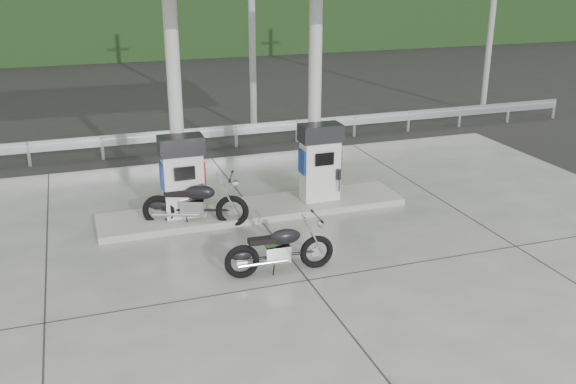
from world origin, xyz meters
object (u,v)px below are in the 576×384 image
object	(u,v)px
gas_pump_left	(183,176)
motorcycle_left	(195,204)
motorcycle_right	(280,250)
gas_pump_right	(320,162)

from	to	relation	value
gas_pump_left	motorcycle_left	xyz separation A→B (m)	(0.18, -0.36, -0.54)
gas_pump_left	motorcycle_right	world-z (taller)	gas_pump_left
motorcycle_left	motorcycle_right	world-z (taller)	motorcycle_left
motorcycle_right	motorcycle_left	bearing A→B (deg)	113.32
gas_pump_left	motorcycle_right	size ratio (longest dim) A/B	0.93
gas_pump_right	motorcycle_left	xyz separation A→B (m)	(-3.02, -0.36, -0.54)
gas_pump_left	gas_pump_right	xyz separation A→B (m)	(3.20, 0.00, 0.00)
gas_pump_left	motorcycle_left	world-z (taller)	gas_pump_left
gas_pump_right	gas_pump_left	bearing A→B (deg)	180.00
motorcycle_left	motorcycle_right	xyz separation A→B (m)	(1.04, -2.67, -0.05)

